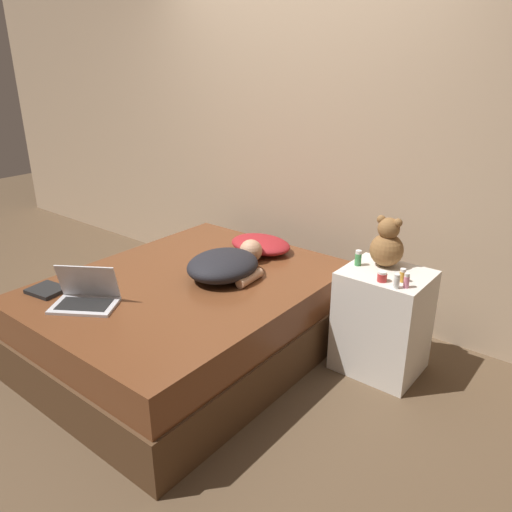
# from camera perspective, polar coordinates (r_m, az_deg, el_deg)

# --- Properties ---
(ground_plane) EXTENTS (12.00, 12.00, 0.00)m
(ground_plane) POSITION_cam_1_polar(r_m,az_deg,el_deg) (3.37, -7.41, -10.93)
(ground_plane) COLOR brown
(wall_back) EXTENTS (8.00, 0.06, 2.60)m
(wall_back) POSITION_cam_1_polar(r_m,az_deg,el_deg) (3.80, 5.05, 14.02)
(wall_back) COLOR tan
(wall_back) RESTS_ON ground_plane
(bed) EXTENTS (1.45, 1.86, 0.52)m
(bed) POSITION_cam_1_polar(r_m,az_deg,el_deg) (3.23, -7.63, -7.06)
(bed) COLOR #4C331E
(bed) RESTS_ON ground_plane
(nightstand) EXTENTS (0.49, 0.42, 0.65)m
(nightstand) POSITION_cam_1_polar(r_m,az_deg,el_deg) (3.13, 14.23, -7.24)
(nightstand) COLOR silver
(nightstand) RESTS_ON ground_plane
(pillow) EXTENTS (0.46, 0.34, 0.10)m
(pillow) POSITION_cam_1_polar(r_m,az_deg,el_deg) (3.53, 0.52, 1.35)
(pillow) COLOR maroon
(pillow) RESTS_ON bed
(person_lying) EXTENTS (0.45, 0.64, 0.16)m
(person_lying) POSITION_cam_1_polar(r_m,az_deg,el_deg) (3.13, -3.41, -0.91)
(person_lying) COLOR black
(person_lying) RESTS_ON bed
(laptop) EXTENTS (0.41, 0.37, 0.22)m
(laptop) POSITION_cam_1_polar(r_m,az_deg,el_deg) (2.93, -18.88, -4.38)
(laptop) COLOR silver
(laptop) RESTS_ON bed
(teddy_bear) EXTENTS (0.20, 0.20, 0.30)m
(teddy_bear) POSITION_cam_1_polar(r_m,az_deg,el_deg) (3.04, 14.75, 1.26)
(teddy_bear) COLOR brown
(teddy_bear) RESTS_ON nightstand
(bottle_white) EXTENTS (0.03, 0.03, 0.08)m
(bottle_white) POSITION_cam_1_polar(r_m,az_deg,el_deg) (2.79, 15.77, -2.81)
(bottle_white) COLOR white
(bottle_white) RESTS_ON nightstand
(bottle_red) EXTENTS (0.05, 0.05, 0.06)m
(bottle_red) POSITION_cam_1_polar(r_m,az_deg,el_deg) (2.85, 14.22, -2.29)
(bottle_red) COLOR #B72D2D
(bottle_red) RESTS_ON nightstand
(bottle_pink) EXTENTS (0.03, 0.03, 0.08)m
(bottle_pink) POSITION_cam_1_polar(r_m,az_deg,el_deg) (2.81, 16.83, -2.70)
(bottle_pink) COLOR pink
(bottle_pink) RESTS_ON nightstand
(bottle_amber) EXTENTS (0.03, 0.03, 0.08)m
(bottle_amber) POSITION_cam_1_polar(r_m,az_deg,el_deg) (2.88, 16.41, -2.13)
(bottle_amber) COLOR gold
(bottle_amber) RESTS_ON nightstand
(bottle_green) EXTENTS (0.04, 0.04, 0.09)m
(bottle_green) POSITION_cam_1_polar(r_m,az_deg,el_deg) (3.03, 11.60, -0.23)
(bottle_green) COLOR #3D8E4C
(bottle_green) RESTS_ON nightstand
(book) EXTENTS (0.22, 0.19, 0.02)m
(book) POSITION_cam_1_polar(r_m,az_deg,el_deg) (3.18, -22.80, -3.61)
(book) COLOR black
(book) RESTS_ON bed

